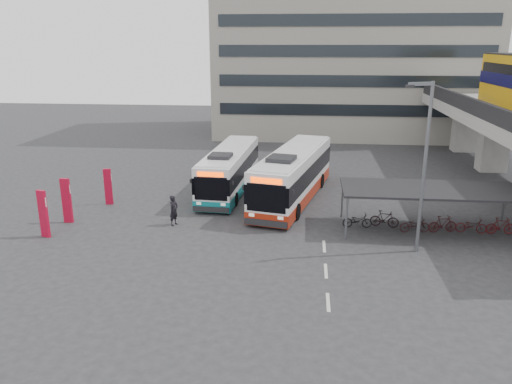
# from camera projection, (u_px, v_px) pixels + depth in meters

# --- Properties ---
(ground) EXTENTS (120.00, 120.00, 0.00)m
(ground) POSITION_uv_depth(u_px,v_px,m) (278.00, 245.00, 26.92)
(ground) COLOR #28282B
(ground) RESTS_ON ground
(bike_shelter) EXTENTS (10.00, 4.00, 2.54)m
(bike_shelter) POSITION_uv_depth(u_px,v_px,m) (429.00, 207.00, 28.53)
(bike_shelter) COLOR #595B60
(bike_shelter) RESTS_ON ground
(office_block) EXTENTS (30.00, 15.00, 25.00)m
(office_block) POSITION_uv_depth(u_px,v_px,m) (351.00, 23.00, 57.00)
(office_block) COLOR gray
(office_block) RESTS_ON ground
(road_markings) EXTENTS (0.15, 7.60, 0.01)m
(road_markings) POSITION_uv_depth(u_px,v_px,m) (326.00, 271.00, 23.82)
(road_markings) COLOR beige
(road_markings) RESTS_ON ground
(bus_main) EXTENTS (5.40, 12.81, 3.70)m
(bus_main) POSITION_uv_depth(u_px,v_px,m) (293.00, 175.00, 34.20)
(bus_main) COLOR white
(bus_main) RESTS_ON ground
(bus_teal) EXTENTS (3.09, 11.36, 3.32)m
(bus_teal) POSITION_uv_depth(u_px,v_px,m) (230.00, 170.00, 36.35)
(bus_teal) COLOR white
(bus_teal) RESTS_ON ground
(pedestrian) EXTENTS (0.66, 0.78, 1.83)m
(pedestrian) POSITION_uv_depth(u_px,v_px,m) (174.00, 210.00, 29.56)
(pedestrian) COLOR black
(pedestrian) RESTS_ON ground
(lamp_post) EXTENTS (1.45, 0.76, 8.72)m
(lamp_post) POSITION_uv_depth(u_px,v_px,m) (423.00, 159.00, 24.61)
(lamp_post) COLOR #595B60
(lamp_post) RESTS_ON ground
(sign_totem_south) EXTENTS (0.58, 0.33, 2.72)m
(sign_totem_south) POSITION_uv_depth(u_px,v_px,m) (43.00, 213.00, 27.61)
(sign_totem_south) COLOR #AB0A26
(sign_totem_south) RESTS_ON ground
(sign_totem_mid) EXTENTS (0.60, 0.18, 2.75)m
(sign_totem_mid) POSITION_uv_depth(u_px,v_px,m) (67.00, 200.00, 29.85)
(sign_totem_mid) COLOR #AB0A26
(sign_totem_mid) RESTS_ON ground
(sign_totem_north) EXTENTS (0.53, 0.26, 2.45)m
(sign_totem_north) POSITION_uv_depth(u_px,v_px,m) (108.00, 186.00, 33.26)
(sign_totem_north) COLOR #AB0A26
(sign_totem_north) RESTS_ON ground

